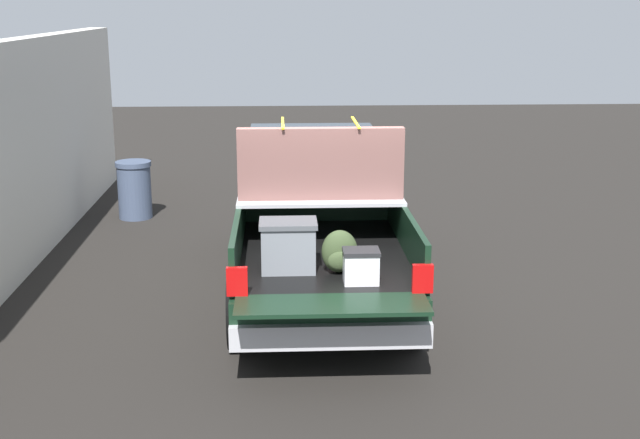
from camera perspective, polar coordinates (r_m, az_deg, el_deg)
The scene contains 4 objects.
ground_plane at distance 10.75m, azimuth -0.16°, elevation -4.88°, with size 40.00×40.00×0.00m, color black.
pickup_truck at distance 10.82m, azimuth -0.26°, elevation 0.57°, with size 6.05×2.06×2.23m.
building_facade at distance 12.56m, azimuth -19.44°, elevation 4.43°, with size 10.92×0.36×3.10m, color silver.
trash_can at distance 14.61m, azimuth -12.51°, elevation 2.01°, with size 0.60×0.60×0.98m.
Camera 1 is at (-10.13, 0.46, 3.57)m, focal length 47.03 mm.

